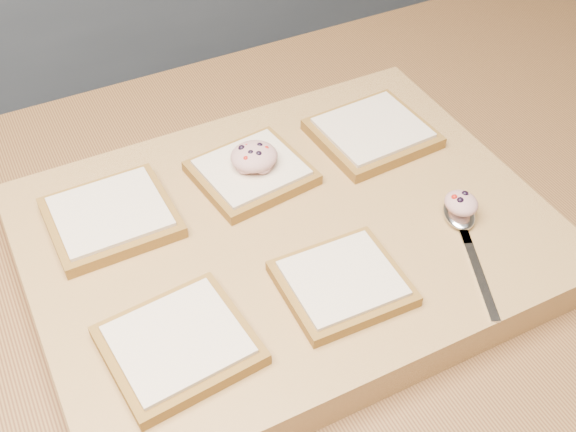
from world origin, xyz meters
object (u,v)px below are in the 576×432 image
object	(u,v)px
bread_far_center	(252,172)
spoon	(462,222)
cutting_board	(288,238)
tuna_salad_dollop	(254,156)

from	to	relation	value
bread_far_center	spoon	world-z (taller)	bread_far_center
cutting_board	tuna_salad_dollop	size ratio (longest dim) A/B	10.11
cutting_board	tuna_salad_dollop	xyz separation A→B (m)	(0.00, 0.08, 0.05)
bread_far_center	spoon	size ratio (longest dim) A/B	0.82
cutting_board	bread_far_center	world-z (taller)	bread_far_center
bread_far_center	tuna_salad_dollop	distance (m)	0.02
cutting_board	tuna_salad_dollop	world-z (taller)	tuna_salad_dollop
spoon	cutting_board	bearing A→B (deg)	152.68
tuna_salad_dollop	spoon	size ratio (longest dim) A/B	0.33
cutting_board	tuna_salad_dollop	bearing A→B (deg)	88.85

